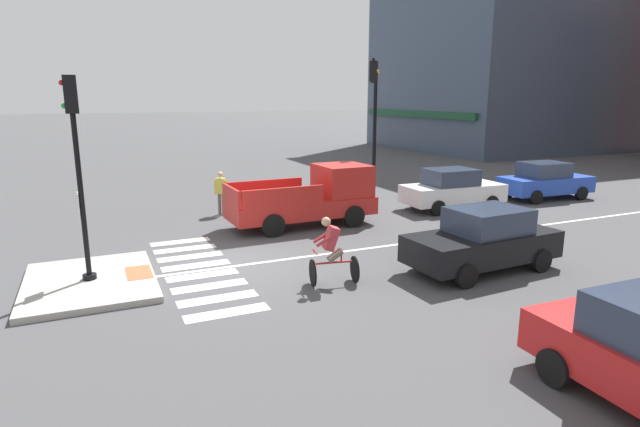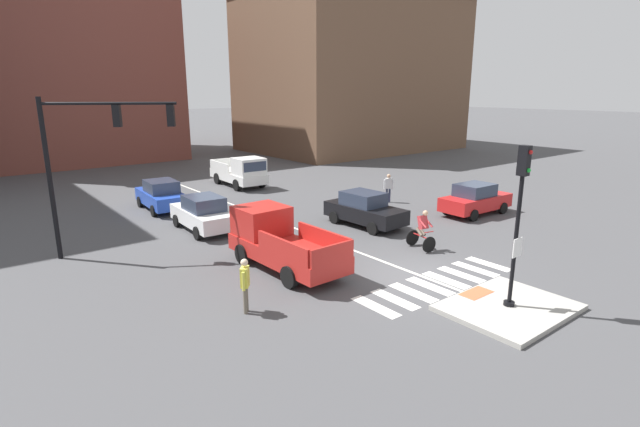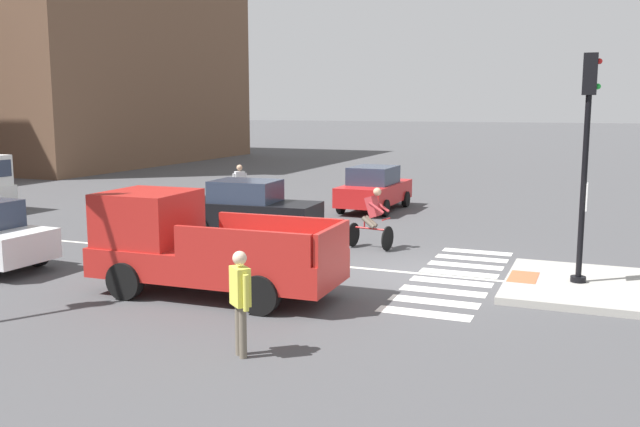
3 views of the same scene
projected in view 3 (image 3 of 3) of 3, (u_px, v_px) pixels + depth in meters
The scene contains 20 objects.
ground_plane at pixel (417, 274), 16.05m from camera, with size 300.00×300.00×0.00m, color #474749.
traffic_island at pixel (578, 285), 14.75m from camera, with size 3.77×2.94×0.15m, color #A3A099.
tactile_pad_front at pixel (523, 277), 15.15m from camera, with size 1.10×0.60×0.01m, color #DB5B38.
signal_pole at pixel (586, 147), 14.29m from camera, with size 0.44×0.38×4.75m.
crosswalk_stripe_a at pixel (424, 313), 13.00m from camera, with size 0.44×1.80×0.01m, color silver.
crosswalk_stripe_b at pixel (434, 302), 13.77m from camera, with size 0.44×1.80×0.01m, color silver.
crosswalk_stripe_c at pixel (443, 291), 14.55m from camera, with size 0.44×1.80×0.01m, color silver.
crosswalk_stripe_d at pixel (451, 282), 15.33m from camera, with size 0.44×1.80×0.01m, color silver.
crosswalk_stripe_e at pixel (459, 273), 16.11m from camera, with size 0.44×1.80×0.01m, color silver.
crosswalk_stripe_f at pixel (465, 265), 16.89m from camera, with size 0.44×1.80×0.01m, color silver.
crosswalk_stripe_g at pixel (472, 258), 17.67m from camera, with size 0.44×1.80×0.01m, color silver.
crosswalk_stripe_h at pixel (477, 252), 18.45m from camera, with size 0.44×1.80×0.01m, color silver.
lane_centre_line at pixel (75, 242), 19.81m from camera, with size 0.14×28.00×0.01m, color silver.
building_corner_left at pixel (77, 40), 47.43m from camera, with size 22.12×15.55×16.46m.
car_red_cross_right at pixel (374, 189), 25.66m from camera, with size 4.14×1.92×1.64m.
car_black_eastbound_mid at pixel (249, 208), 20.83m from camera, with size 2.01×4.19×1.64m.
pickup_truck_red_westbound_near at pixel (196, 247), 14.27m from camera, with size 2.17×5.15×2.08m.
cyclist at pixel (373, 217), 18.74m from camera, with size 0.84×1.19×1.68m.
pedestrian_at_curb_left at pixel (240, 295), 10.63m from camera, with size 0.40×0.44×1.67m.
pedestrian_waiting_far_side at pixel (240, 183), 25.96m from camera, with size 0.43×0.41×1.67m.
Camera 3 is at (-15.34, -3.79, 3.85)m, focal length 39.01 mm.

